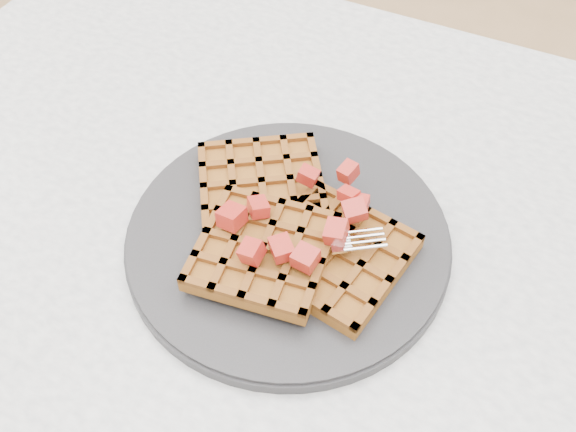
# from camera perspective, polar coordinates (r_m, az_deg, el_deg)

# --- Properties ---
(table) EXTENTS (1.20, 0.80, 0.75)m
(table) POSITION_cam_1_polar(r_m,az_deg,el_deg) (0.69, 6.61, -10.34)
(table) COLOR silver
(table) RESTS_ON ground
(plate) EXTENTS (0.30, 0.30, 0.02)m
(plate) POSITION_cam_1_polar(r_m,az_deg,el_deg) (0.60, 0.00, -1.93)
(plate) COLOR black
(plate) RESTS_ON table
(waffles) EXTENTS (0.24, 0.22, 0.03)m
(waffles) POSITION_cam_1_polar(r_m,az_deg,el_deg) (0.58, -0.15, -1.06)
(waffles) COLOR #93581F
(waffles) RESTS_ON plate
(strawberry_pile) EXTENTS (0.15, 0.15, 0.02)m
(strawberry_pile) POSITION_cam_1_polar(r_m,az_deg,el_deg) (0.57, 0.00, 0.90)
(strawberry_pile) COLOR #8C0400
(strawberry_pile) RESTS_ON waffles
(fork) EXTENTS (0.16, 0.12, 0.02)m
(fork) POSITION_cam_1_polar(r_m,az_deg,el_deg) (0.57, 1.33, -3.95)
(fork) COLOR silver
(fork) RESTS_ON plate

